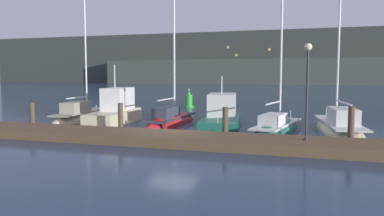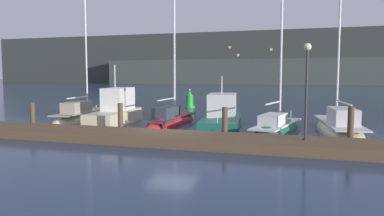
{
  "view_description": "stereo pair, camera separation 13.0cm",
  "coord_description": "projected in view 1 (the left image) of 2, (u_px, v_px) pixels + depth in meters",
  "views": [
    {
      "loc": [
        6.75,
        -18.29,
        3.24
      ],
      "look_at": [
        0.0,
        3.55,
        1.2
      ],
      "focal_mm": 35.0,
      "sensor_mm": 36.0,
      "label": 1
    },
    {
      "loc": [
        6.87,
        -18.25,
        3.24
      ],
      "look_at": [
        0.0,
        3.55,
        1.2
      ],
      "focal_mm": 35.0,
      "sensor_mm": 36.0,
      "label": 2
    }
  ],
  "objects": [
    {
      "name": "mooring_pile_0",
      "position": [
        32.0,
        116.0,
        21.96
      ],
      "size": [
        0.28,
        0.28,
        1.61
      ],
      "primitive_type": "cylinder",
      "color": "#4C3D2D",
      "rests_on": "ground"
    },
    {
      "name": "sailboat_berth_3",
      "position": [
        171.0,
        122.0,
        24.53
      ],
      "size": [
        1.82,
        7.58,
        9.89
      ],
      "color": "red",
      "rests_on": "ground"
    },
    {
      "name": "channel_buoy",
      "position": [
        189.0,
        101.0,
        37.12
      ],
      "size": [
        1.07,
        1.07,
        1.85
      ],
      "color": "green",
      "rests_on": "ground"
    },
    {
      "name": "dock_lamppost",
      "position": [
        308.0,
        76.0,
        15.8
      ],
      "size": [
        0.32,
        0.32,
        4.11
      ],
      "color": "#2D2D33",
      "rests_on": "dock"
    },
    {
      "name": "sailboat_berth_1",
      "position": [
        83.0,
        118.0,
        26.9
      ],
      "size": [
        2.5,
        7.9,
        10.75
      ],
      "color": "beige",
      "rests_on": "ground"
    },
    {
      "name": "motorboat_berth_2",
      "position": [
        115.0,
        117.0,
        24.63
      ],
      "size": [
        2.77,
        6.76,
        4.49
      ],
      "color": "beige",
      "rests_on": "ground"
    },
    {
      "name": "sailboat_berth_6",
      "position": [
        339.0,
        129.0,
        21.11
      ],
      "size": [
        3.07,
        8.63,
        11.05
      ],
      "color": "beige",
      "rests_on": "ground"
    },
    {
      "name": "hillside_backdrop",
      "position": [
        292.0,
        60.0,
        131.07
      ],
      "size": [
        240.0,
        23.0,
        18.36
      ],
      "color": "#333833",
      "rests_on": "ground"
    },
    {
      "name": "motorboat_berth_4",
      "position": [
        221.0,
        121.0,
        23.74
      ],
      "size": [
        3.55,
        7.54,
        3.81
      ],
      "color": "#195647",
      "rests_on": "ground"
    },
    {
      "name": "sailboat_berth_5",
      "position": [
        277.0,
        130.0,
        21.24
      ],
      "size": [
        2.99,
        7.39,
        9.67
      ],
      "color": "#195647",
      "rests_on": "ground"
    },
    {
      "name": "ground_plane",
      "position": [
        172.0,
        136.0,
        19.68
      ],
      "size": [
        400.0,
        400.0,
        0.0
      ],
      "primitive_type": "plane",
      "color": "navy"
    },
    {
      "name": "dock",
      "position": [
        159.0,
        138.0,
        17.89
      ],
      "size": [
        25.74,
        2.8,
        0.45
      ],
      "primitive_type": "cube",
      "color": "brown",
      "rests_on": "ground"
    },
    {
      "name": "mooring_pile_1",
      "position": [
        121.0,
        119.0,
        20.26
      ],
      "size": [
        0.28,
        0.28,
        1.71
      ],
      "primitive_type": "cylinder",
      "color": "#4C3D2D",
      "rests_on": "ground"
    },
    {
      "name": "mooring_pile_2",
      "position": [
        225.0,
        124.0,
        18.56
      ],
      "size": [
        0.28,
        0.28,
        1.64
      ],
      "primitive_type": "cylinder",
      "color": "#4C3D2D",
      "rests_on": "ground"
    },
    {
      "name": "mooring_pile_3",
      "position": [
        351.0,
        127.0,
        16.85
      ],
      "size": [
        0.28,
        0.28,
        1.82
      ],
      "primitive_type": "cylinder",
      "color": "#4C3D2D",
      "rests_on": "ground"
    }
  ]
}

